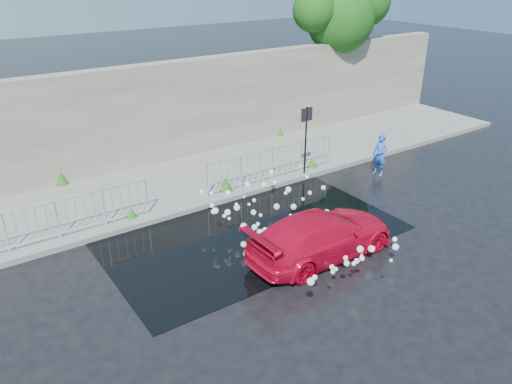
% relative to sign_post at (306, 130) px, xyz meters
% --- Properties ---
extents(ground, '(90.00, 90.00, 0.00)m').
position_rel_sign_post_xyz_m(ground, '(-4.20, -3.10, -1.72)').
color(ground, black).
rests_on(ground, ground).
extents(pavement, '(30.00, 4.00, 0.15)m').
position_rel_sign_post_xyz_m(pavement, '(-4.20, 1.90, -1.65)').
color(pavement, '#5E5E5A').
rests_on(pavement, ground).
extents(curb, '(30.00, 0.25, 0.16)m').
position_rel_sign_post_xyz_m(curb, '(-4.20, -0.10, -1.64)').
color(curb, '#5E5E5A').
rests_on(curb, ground).
extents(retaining_wall, '(30.00, 0.60, 3.50)m').
position_rel_sign_post_xyz_m(retaining_wall, '(-4.20, 4.10, 0.18)').
color(retaining_wall, '#645C54').
rests_on(retaining_wall, pavement).
extents(puddle, '(8.00, 5.00, 0.01)m').
position_rel_sign_post_xyz_m(puddle, '(-3.70, -2.10, -1.72)').
color(puddle, black).
rests_on(puddle, ground).
extents(sign_post, '(0.45, 0.06, 2.50)m').
position_rel_sign_post_xyz_m(sign_post, '(0.00, 0.00, 0.00)').
color(sign_post, black).
rests_on(sign_post, ground).
extents(tree, '(4.95, 2.97, 6.26)m').
position_rel_sign_post_xyz_m(tree, '(5.45, 4.31, 3.04)').
color(tree, '#332114').
rests_on(tree, ground).
extents(railing_left, '(5.05, 0.05, 1.10)m').
position_rel_sign_post_xyz_m(railing_left, '(-8.20, 0.25, -0.99)').
color(railing_left, silver).
rests_on(railing_left, pavement).
extents(railing_right, '(5.05, 0.05, 1.10)m').
position_rel_sign_post_xyz_m(railing_right, '(-1.20, 0.25, -0.99)').
color(railing_right, silver).
rests_on(railing_right, pavement).
extents(weeds, '(12.17, 3.93, 0.46)m').
position_rel_sign_post_xyz_m(weeds, '(-4.41, 1.45, -1.38)').
color(weeds, '#134813').
rests_on(weeds, pavement).
extents(water_spray, '(3.67, 5.70, 1.07)m').
position_rel_sign_post_xyz_m(water_spray, '(-3.28, -3.04, -1.08)').
color(water_spray, white).
rests_on(water_spray, ground).
extents(red_car, '(4.09, 1.69, 1.18)m').
position_rel_sign_post_xyz_m(red_car, '(-2.88, -4.16, -1.13)').
color(red_car, red).
rests_on(red_car, ground).
extents(person, '(0.45, 0.60, 1.48)m').
position_rel_sign_post_xyz_m(person, '(2.30, -1.30, -0.98)').
color(person, blue).
rests_on(person, ground).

